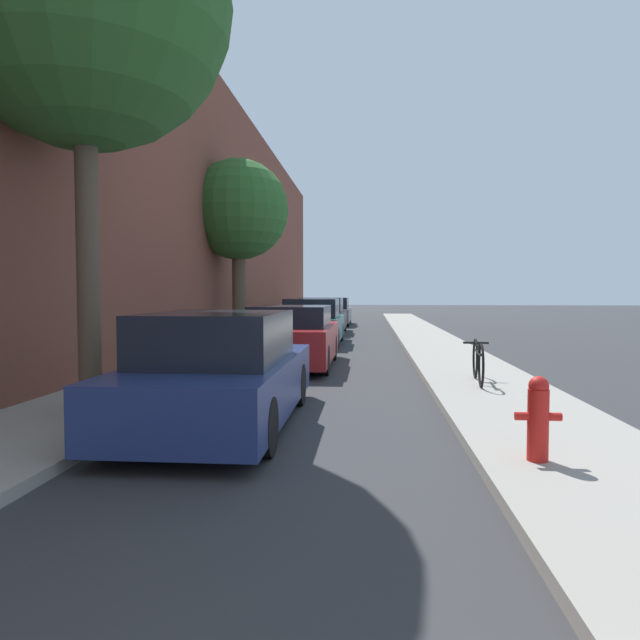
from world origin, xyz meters
TOP-DOWN VIEW (x-y plane):
  - ground_plane at (0.00, 16.00)m, footprint 120.00×120.00m
  - sidewalk_left at (-2.90, 16.00)m, footprint 2.00×52.00m
  - sidewalk_right at (2.90, 16.00)m, footprint 2.00×52.00m
  - building_facade_left at (-4.25, 16.00)m, footprint 0.70×52.00m
  - parked_car_navy at (-0.92, 7.36)m, footprint 1.75×4.26m
  - parked_car_red at (-0.81, 13.06)m, footprint 1.82×4.19m
  - parked_car_teal at (-0.89, 18.58)m, footprint 1.81×4.29m
  - parked_car_black at (-1.01, 23.53)m, footprint 1.86×4.34m
  - parked_car_grey at (-0.99, 29.22)m, footprint 1.88×4.50m
  - street_tree_near at (-2.86, 7.88)m, footprint 3.90×3.90m
  - street_tree_far at (-3.17, 18.14)m, footprint 3.12×3.12m
  - fire_hydrant at (2.43, 5.78)m, footprint 0.41×0.19m
  - bicycle at (2.74, 10.33)m, footprint 0.44×1.74m

SIDE VIEW (x-z plane):
  - ground_plane at x=0.00m, z-range 0.00..0.00m
  - sidewalk_left at x=-2.90m, z-range 0.00..0.12m
  - sidewalk_right at x=2.90m, z-range 0.00..0.12m
  - bicycle at x=2.74m, z-range 0.13..0.84m
  - fire_hydrant at x=2.43m, z-range 0.13..0.91m
  - parked_car_red at x=-0.81m, z-range -0.03..1.33m
  - parked_car_navy at x=-0.92m, z-range -0.05..1.36m
  - parked_car_grey at x=-0.99m, z-range -0.03..1.36m
  - parked_car_black at x=-1.01m, z-range -0.04..1.40m
  - parked_car_teal at x=-0.89m, z-range -0.05..1.41m
  - street_tree_far at x=-3.17m, z-range 1.35..7.01m
  - building_facade_left at x=-4.25m, z-range 0.00..8.61m
  - street_tree_near at x=-2.86m, z-range 1.82..9.16m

